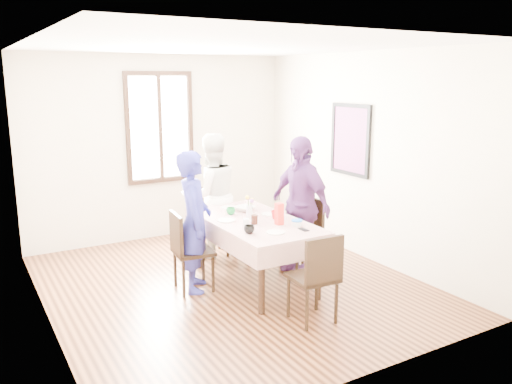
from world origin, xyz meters
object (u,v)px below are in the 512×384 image
chair_far (211,222)px  chair_near (313,277)px  chair_left (193,251)px  chair_right (300,235)px  person_right (300,205)px  person_left (194,222)px  dining_table (254,252)px  person_far (211,195)px

chair_far → chair_near: (0.00, -2.31, 0.00)m
chair_left → chair_right: (1.40, -0.10, 0.00)m
chair_right → person_right: size_ratio=0.54×
chair_left → chair_near: same height
chair_far → person_left: 1.25m
person_left → chair_right: bearing=-69.7°
chair_far → chair_near: 2.31m
person_left → person_right: (1.36, -0.10, 0.05)m
person_left → chair_far: bearing=-9.7°
dining_table → chair_right: (0.70, 0.05, 0.08)m
dining_table → chair_far: chair_far is taller
chair_near → person_right: size_ratio=0.54×
dining_table → person_right: person_right is taller
person_far → chair_near: bearing=93.3°
chair_left → chair_far: (0.70, 1.00, 0.00)m
dining_table → person_far: 1.22m
chair_far → chair_left: bearing=61.9°
chair_far → person_left: (-0.68, -1.00, 0.34)m
chair_right → chair_far: 1.30m
chair_right → chair_far: (-0.70, 1.10, 0.00)m
dining_table → person_far: person_far is taller
dining_table → chair_near: bearing=-90.0°
chair_near → person_left: (-0.68, 1.31, 0.34)m
dining_table → chair_right: bearing=4.3°
chair_right → person_left: person_left is taller
chair_near → person_far: 2.32m
chair_right → person_far: 1.34m
chair_near → person_left: size_ratio=0.57×
chair_near → chair_far: bearing=92.5°
chair_near → person_far: (0.00, 2.29, 0.37)m
chair_left → dining_table: bearing=83.2°
chair_right → chair_near: size_ratio=1.00×
person_far → person_right: person_right is taller
chair_far → chair_near: same height
person_right → chair_far: bearing=-154.1°
dining_table → person_right: (0.68, 0.05, 0.47)m
chair_left → person_right: size_ratio=0.54×
chair_left → person_left: (0.02, 0.00, 0.34)m
chair_far → person_far: person_far is taller
chair_far → person_right: person_right is taller
chair_near → person_right: (0.68, 1.21, 0.39)m
chair_right → chair_near: bearing=148.6°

